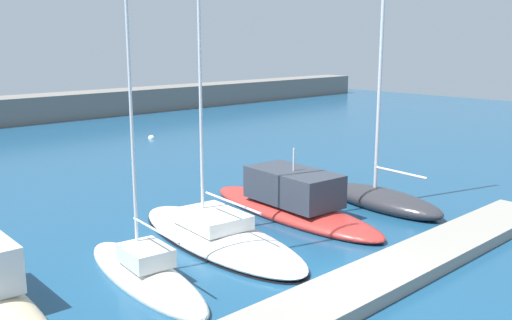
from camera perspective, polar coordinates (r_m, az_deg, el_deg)
ground_plane at (r=19.51m, az=7.75°, el=-11.68°), size 120.00×120.00×0.00m
dock_pier at (r=18.76m, az=10.71°, el=-12.05°), size 24.05×2.16×0.44m
sailboat_ivory_second at (r=19.57m, az=-10.98°, el=-10.93°), size 2.69×7.60×16.59m
sailboat_white_third at (r=22.77m, az=-3.85°, el=-7.34°), size 4.35×10.34×16.86m
motorboat_red_fourth at (r=25.98m, az=3.50°, el=-4.09°), size 3.59×10.60×3.35m
sailboat_charcoal_fifth at (r=27.75m, az=12.47°, el=-3.59°), size 2.86×6.70×14.71m
mooring_buoy_white at (r=46.74m, az=-10.32°, el=2.13°), size 0.52×0.52×0.52m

